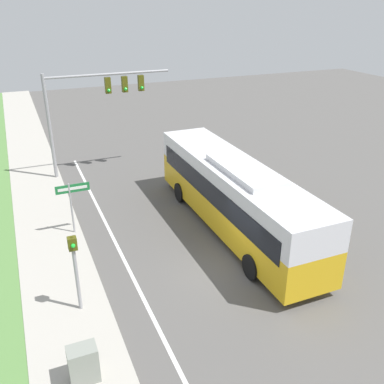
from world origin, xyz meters
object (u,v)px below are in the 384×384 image
Objects in this scene: bus at (234,193)px; utility_cabinet at (83,364)px; signal_gantry at (93,99)px; pedestrian_signal at (75,262)px; street_sign at (72,199)px.

bus reaches higher than utility_cabinet.
bus is 10.02m from utility_cabinet.
pedestrian_signal is (-3.27, -12.43, -2.52)m from signal_gantry.
signal_gantry reaches higher than bus.
signal_gantry reaches higher than pedestrian_signal.
street_sign is at bearing 82.52° from utility_cabinet.
bus is 8.05m from pedestrian_signal.
bus is 7.13m from street_sign.
utility_cabinet is (-0.40, -3.06, -1.31)m from pedestrian_signal.
bus is 10.75× the size of utility_cabinet.
pedestrian_signal is 5.44m from street_sign.
bus is at bearing -65.95° from signal_gantry.
pedestrian_signal is at bearing -104.74° from signal_gantry.
signal_gantry is 13.09m from pedestrian_signal.
signal_gantry is 6.54× the size of utility_cabinet.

